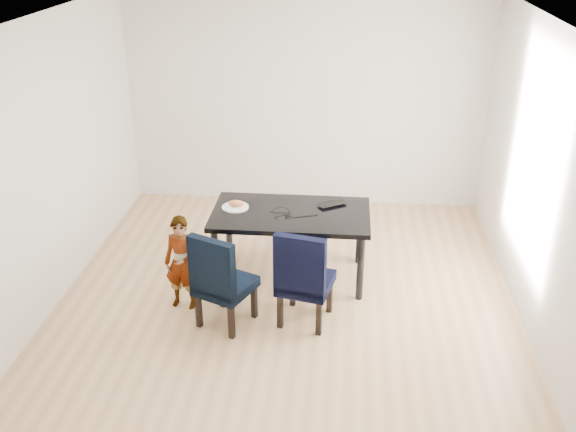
# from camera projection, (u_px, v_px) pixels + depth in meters

# --- Properties ---
(floor) EXTENTS (4.50, 5.00, 0.01)m
(floor) POSITION_uv_depth(u_px,v_px,m) (286.00, 302.00, 6.37)
(floor) COLOR tan
(floor) RESTS_ON ground
(ceiling) EXTENTS (4.50, 5.00, 0.01)m
(ceiling) POSITION_uv_depth(u_px,v_px,m) (286.00, 21.00, 5.21)
(ceiling) COLOR white
(ceiling) RESTS_ON wall_back
(wall_back) EXTENTS (4.50, 0.01, 2.70)m
(wall_back) POSITION_uv_depth(u_px,v_px,m) (305.00, 101.00, 8.04)
(wall_back) COLOR silver
(wall_back) RESTS_ON ground
(wall_front) EXTENTS (4.50, 0.01, 2.70)m
(wall_front) POSITION_uv_depth(u_px,v_px,m) (243.00, 344.00, 3.54)
(wall_front) COLOR silver
(wall_front) RESTS_ON ground
(wall_left) EXTENTS (0.01, 5.00, 2.70)m
(wall_left) POSITION_uv_depth(u_px,v_px,m) (46.00, 167.00, 5.98)
(wall_left) COLOR white
(wall_left) RESTS_ON ground
(wall_right) EXTENTS (0.01, 5.00, 2.70)m
(wall_right) POSITION_uv_depth(u_px,v_px,m) (542.00, 185.00, 5.60)
(wall_right) COLOR white
(wall_right) RESTS_ON ground
(dining_table) EXTENTS (1.60, 0.90, 0.75)m
(dining_table) POSITION_uv_depth(u_px,v_px,m) (291.00, 245.00, 6.66)
(dining_table) COLOR black
(dining_table) RESTS_ON floor
(chair_left) EXTENTS (0.62, 0.63, 0.96)m
(chair_left) POSITION_uv_depth(u_px,v_px,m) (225.00, 278.00, 5.86)
(chair_left) COLOR black
(chair_left) RESTS_ON floor
(chair_right) EXTENTS (0.56, 0.58, 0.98)m
(chair_right) POSITION_uv_depth(u_px,v_px,m) (306.00, 275.00, 5.89)
(chair_right) COLOR black
(chair_right) RESTS_ON floor
(child) EXTENTS (0.37, 0.27, 0.95)m
(child) POSITION_uv_depth(u_px,v_px,m) (182.00, 263.00, 6.11)
(child) COLOR #FF5F15
(child) RESTS_ON floor
(plate) EXTENTS (0.35, 0.35, 0.02)m
(plate) POSITION_uv_depth(u_px,v_px,m) (235.00, 207.00, 6.59)
(plate) COLOR white
(plate) RESTS_ON dining_table
(sandwich) EXTENTS (0.18, 0.13, 0.07)m
(sandwich) POSITION_uv_depth(u_px,v_px,m) (236.00, 203.00, 6.58)
(sandwich) COLOR #AD693E
(sandwich) RESTS_ON plate
(laptop) EXTENTS (0.36, 0.32, 0.02)m
(laptop) POSITION_uv_depth(u_px,v_px,m) (330.00, 203.00, 6.68)
(laptop) COLOR black
(laptop) RESTS_ON dining_table
(cable_tangle) EXTENTS (0.19, 0.19, 0.01)m
(cable_tangle) POSITION_uv_depth(u_px,v_px,m) (283.00, 217.00, 6.39)
(cable_tangle) COLOR black
(cable_tangle) RESTS_ON dining_table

